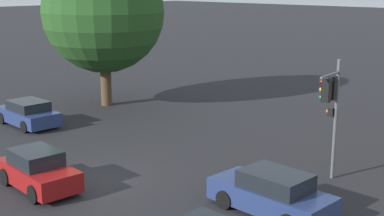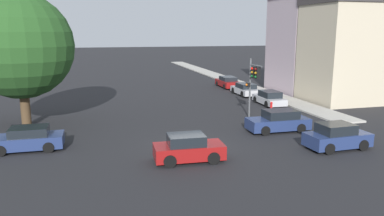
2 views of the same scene
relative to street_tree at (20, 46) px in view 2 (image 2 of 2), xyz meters
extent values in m
plane|color=black|center=(10.54, -8.32, -5.96)|extent=(300.00, 300.00, 0.00)
cube|color=#ADA89E|center=(24.11, 24.27, -5.89)|extent=(2.64, 60.00, 0.14)
cube|color=beige|center=(29.04, 2.48, -1.18)|extent=(6.62, 6.43, 9.56)
cube|color=#B29EA8|center=(29.24, 9.37, -0.62)|extent=(7.01, 6.94, 10.68)
cylinder|color=#4C3823|center=(0.00, 0.00, -4.40)|extent=(0.69, 0.69, 3.12)
sphere|color=#234C1E|center=(0.00, 0.00, 0.01)|extent=(7.62, 7.62, 7.62)
cylinder|color=#515456|center=(17.29, -1.66, -3.53)|extent=(0.14, 0.14, 4.87)
cylinder|color=#515456|center=(17.39, -2.47, -1.59)|extent=(0.30, 1.63, 0.10)
cube|color=black|center=(17.36, -2.20, -2.14)|extent=(0.33, 0.33, 0.90)
sphere|color=red|center=(17.17, -2.22, -1.84)|extent=(0.20, 0.20, 0.20)
sphere|color=#99660F|center=(17.17, -2.22, -2.14)|extent=(0.20, 0.20, 0.20)
sphere|color=#0F511E|center=(17.17, -2.22, -2.44)|extent=(0.20, 0.20, 0.20)
cube|color=black|center=(17.43, -2.74, -2.14)|extent=(0.33, 0.33, 0.90)
sphere|color=#590F0F|center=(17.24, -2.76, -1.84)|extent=(0.20, 0.20, 0.20)
sphere|color=#99660F|center=(17.24, -2.76, -2.14)|extent=(0.20, 0.20, 0.20)
sphere|color=#0F511E|center=(17.24, -2.76, -2.44)|extent=(0.20, 0.20, 0.20)
cube|color=black|center=(17.12, -1.69, -3.21)|extent=(0.26, 0.37, 0.35)
sphere|color=orange|center=(16.98, -1.70, -3.21)|extent=(0.18, 0.18, 0.18)
cube|color=maroon|center=(9.77, -10.57, -5.39)|extent=(3.90, 1.92, 0.76)
cube|color=black|center=(9.62, -10.56, -4.73)|extent=(2.06, 1.61, 0.57)
cylinder|color=black|center=(11.00, -9.84, -5.61)|extent=(0.71, 0.26, 0.70)
cylinder|color=black|center=(10.91, -11.44, -5.61)|extent=(0.71, 0.26, 0.70)
cylinder|color=black|center=(8.64, -9.71, -5.61)|extent=(0.71, 0.26, 0.70)
cylinder|color=black|center=(8.55, -11.30, -5.61)|extent=(0.71, 0.26, 0.70)
cube|color=navy|center=(19.05, -10.78, -5.38)|extent=(3.92, 1.94, 0.79)
cube|color=black|center=(18.90, -10.78, -4.69)|extent=(2.06, 1.65, 0.59)
cylinder|color=black|center=(20.21, -9.89, -5.62)|extent=(0.69, 0.25, 0.68)
cylinder|color=black|center=(20.27, -11.57, -5.62)|extent=(0.69, 0.25, 0.68)
cylinder|color=black|center=(17.82, -9.98, -5.62)|extent=(0.69, 0.25, 0.68)
cylinder|color=black|center=(17.89, -11.66, -5.62)|extent=(0.69, 0.25, 0.68)
cube|color=navy|center=(0.90, -6.11, -5.42)|extent=(4.20, 1.91, 0.72)
cube|color=black|center=(1.07, -6.11, -4.80)|extent=(2.19, 1.66, 0.51)
cylinder|color=black|center=(-0.40, -6.96, -5.64)|extent=(0.65, 0.23, 0.64)
cylinder|color=black|center=(-0.38, -5.22, -5.64)|extent=(0.65, 0.23, 0.64)
cylinder|color=black|center=(2.18, -7.00, -5.64)|extent=(0.65, 0.23, 0.64)
cylinder|color=black|center=(2.21, -5.26, -5.64)|extent=(0.65, 0.23, 0.64)
cube|color=navy|center=(17.51, -6.18, -5.40)|extent=(4.42, 1.87, 0.77)
cube|color=black|center=(17.68, -6.19, -4.72)|extent=(2.31, 1.61, 0.58)
cylinder|color=black|center=(16.13, -7.00, -5.63)|extent=(0.68, 0.23, 0.67)
cylinder|color=black|center=(16.17, -5.32, -5.63)|extent=(0.68, 0.23, 0.67)
cylinder|color=black|center=(18.85, -7.05, -5.63)|extent=(0.68, 0.23, 0.67)
cylinder|color=black|center=(18.88, -5.37, -5.63)|extent=(0.68, 0.23, 0.67)
cube|color=#B7B7BC|center=(21.45, 2.98, -5.49)|extent=(1.86, 4.19, 0.60)
cube|color=black|center=(21.45, 2.81, -4.89)|extent=(1.61, 2.19, 0.59)
cylinder|color=black|center=(20.63, 4.28, -5.64)|extent=(0.23, 0.64, 0.64)
cylinder|color=black|center=(22.31, 4.25, -5.64)|extent=(0.23, 0.64, 0.64)
cylinder|color=black|center=(20.59, 1.71, -5.64)|extent=(0.23, 0.64, 0.64)
cylinder|color=black|center=(22.27, 1.68, -5.64)|extent=(0.23, 0.64, 0.64)
cube|color=#B7B7BC|center=(21.45, 8.79, -5.47)|extent=(1.91, 4.27, 0.62)
cube|color=black|center=(21.45, 8.62, -4.90)|extent=(1.67, 2.23, 0.53)
cylinder|color=black|center=(20.55, 10.10, -5.62)|extent=(0.23, 0.68, 0.68)
cylinder|color=black|center=(22.32, 10.12, -5.62)|extent=(0.23, 0.68, 0.68)
cylinder|color=black|center=(20.57, 7.47, -5.62)|extent=(0.23, 0.68, 0.68)
cylinder|color=black|center=(22.34, 7.48, -5.62)|extent=(0.23, 0.68, 0.68)
cube|color=maroon|center=(21.63, 14.85, -5.43)|extent=(2.00, 4.66, 0.71)
cube|color=black|center=(21.63, 14.66, -4.83)|extent=(1.73, 2.44, 0.50)
cylinder|color=black|center=(20.77, 16.30, -5.65)|extent=(0.23, 0.64, 0.63)
cylinder|color=black|center=(22.56, 16.26, -5.65)|extent=(0.23, 0.64, 0.63)
cylinder|color=black|center=(20.71, 13.43, -5.65)|extent=(0.23, 0.64, 0.63)
cylinder|color=black|center=(22.50, 13.39, -5.65)|extent=(0.23, 0.64, 0.63)
cylinder|color=red|center=(20.06, -0.19, -5.59)|extent=(0.20, 0.20, 0.75)
sphere|color=red|center=(20.06, -0.19, -5.15)|extent=(0.22, 0.22, 0.22)
camera|label=1|loc=(27.52, -20.35, 1.82)|focal=50.00mm
camera|label=2|loc=(4.75, -29.51, 1.06)|focal=35.00mm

